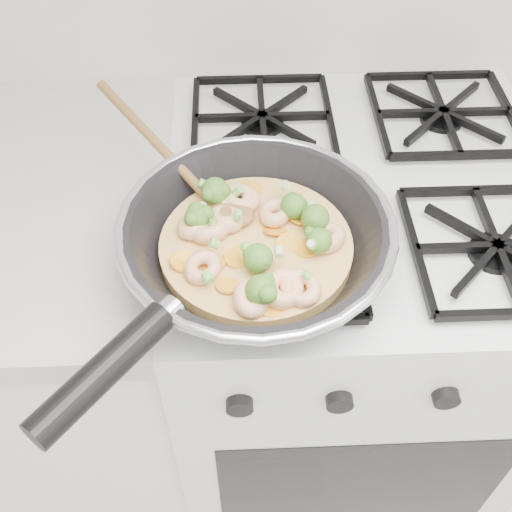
{
  "coord_description": "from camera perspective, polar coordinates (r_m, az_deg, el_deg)",
  "views": [
    {
      "loc": [
        -0.19,
        1.01,
        1.53
      ],
      "look_at": [
        -0.17,
        1.54,
        0.93
      ],
      "focal_mm": 43.32,
      "sensor_mm": 36.0,
      "label": 1
    }
  ],
  "objects": [
    {
      "name": "stove",
      "position": [
        1.29,
        7.51,
        -8.13
      ],
      "size": [
        0.6,
        0.6,
        0.92
      ],
      "color": "white",
      "rests_on": "ground"
    },
    {
      "name": "skillet",
      "position": [
        0.77,
        -0.27,
        1.41
      ],
      "size": [
        0.41,
        0.54,
        0.11
      ],
      "rotation": [
        0.0,
        0.0,
        -0.15
      ],
      "color": "black",
      "rests_on": "stove"
    }
  ]
}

